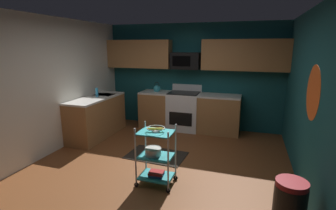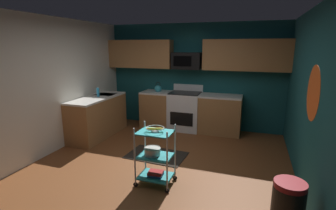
% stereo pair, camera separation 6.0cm
% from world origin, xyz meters
% --- Properties ---
extents(floor, '(4.40, 4.80, 0.04)m').
position_xyz_m(floor, '(0.00, 0.00, -0.02)').
color(floor, brown).
rests_on(floor, ground).
extents(wall_back, '(4.52, 0.06, 2.60)m').
position_xyz_m(wall_back, '(0.00, 2.43, 1.30)').
color(wall_back, '#14474C').
rests_on(wall_back, ground).
extents(wall_left, '(0.06, 4.80, 2.60)m').
position_xyz_m(wall_left, '(-2.23, 0.00, 1.30)').
color(wall_left, silver).
rests_on(wall_left, ground).
extents(wall_right, '(0.06, 4.80, 2.60)m').
position_xyz_m(wall_right, '(2.23, 0.00, 1.30)').
color(wall_right, '#14474C').
rests_on(wall_right, ground).
extents(wall_flower_decal, '(0.00, 0.74, 0.74)m').
position_xyz_m(wall_flower_decal, '(2.20, -0.14, 1.45)').
color(wall_flower_decal, '#E5591E').
extents(counter_run, '(3.44, 2.22, 0.92)m').
position_xyz_m(counter_run, '(-0.77, 1.66, 0.46)').
color(counter_run, '#9E6B3D').
rests_on(counter_run, ground).
extents(oven_range, '(0.76, 0.65, 1.10)m').
position_xyz_m(oven_range, '(-0.12, 2.10, 0.48)').
color(oven_range, white).
rests_on(oven_range, ground).
extents(upper_cabinets, '(4.40, 0.33, 0.70)m').
position_xyz_m(upper_cabinets, '(0.03, 2.23, 1.85)').
color(upper_cabinets, '#9E6B3D').
extents(microwave, '(0.70, 0.39, 0.40)m').
position_xyz_m(microwave, '(-0.12, 2.21, 1.70)').
color(microwave, black).
extents(rolling_cart, '(0.57, 0.40, 0.91)m').
position_xyz_m(rolling_cart, '(0.15, -0.57, 0.45)').
color(rolling_cart, silver).
rests_on(rolling_cart, ground).
extents(fruit_bowl, '(0.27, 0.27, 0.07)m').
position_xyz_m(fruit_bowl, '(0.15, -0.57, 0.88)').
color(fruit_bowl, silver).
rests_on(fruit_bowl, rolling_cart).
extents(mixing_bowl_large, '(0.25, 0.25, 0.11)m').
position_xyz_m(mixing_bowl_large, '(0.10, -0.57, 0.52)').
color(mixing_bowl_large, silver).
rests_on(mixing_bowl_large, rolling_cart).
extents(book_stack, '(0.24, 0.20, 0.07)m').
position_xyz_m(book_stack, '(0.15, -0.57, 0.16)').
color(book_stack, '#1E4C8C').
rests_on(book_stack, rolling_cart).
extents(kettle, '(0.21, 0.18, 0.26)m').
position_xyz_m(kettle, '(-0.83, 2.10, 1.00)').
color(kettle, teal).
rests_on(kettle, counter_run).
extents(dish_soap_bottle, '(0.06, 0.06, 0.20)m').
position_xyz_m(dish_soap_bottle, '(-1.90, 1.05, 1.02)').
color(dish_soap_bottle, '#2D8CBF').
rests_on(dish_soap_bottle, counter_run).
extents(trash_can, '(0.34, 0.42, 0.66)m').
position_xyz_m(trash_can, '(1.90, -1.14, 0.33)').
color(trash_can, black).
rests_on(trash_can, ground).
extents(floor_rug, '(1.14, 0.76, 0.01)m').
position_xyz_m(floor_rug, '(-0.21, 0.38, 0.01)').
color(floor_rug, black).
rests_on(floor_rug, ground).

